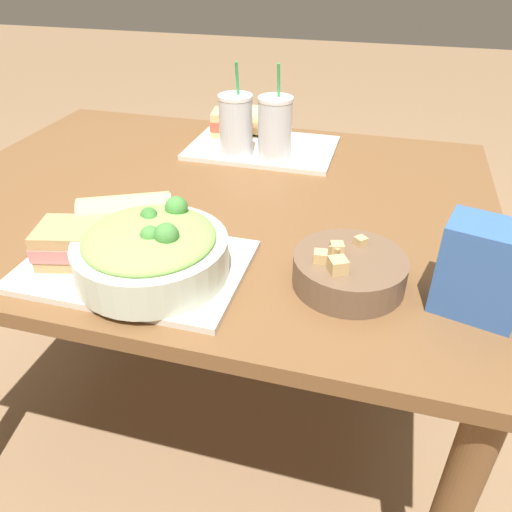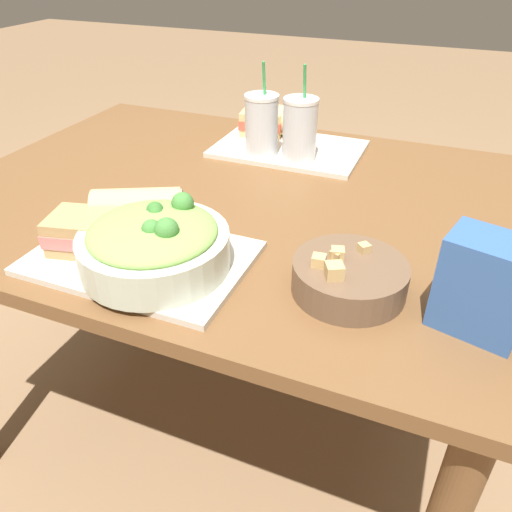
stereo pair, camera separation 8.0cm
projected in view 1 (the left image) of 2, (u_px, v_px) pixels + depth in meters
name	position (u px, v px, depth m)	size (l,w,h in m)	color
ground_plane	(221.00, 412.00, 1.49)	(12.00, 12.00, 0.00)	#846647
dining_table	(211.00, 231.00, 1.15)	(1.22, 0.94, 0.72)	brown
tray_near	(136.00, 266.00, 0.85)	(0.37, 0.25, 0.01)	beige
tray_far	(262.00, 148.00, 1.30)	(0.37, 0.25, 0.01)	beige
salad_bowl	(151.00, 250.00, 0.80)	(0.25, 0.25, 0.11)	beige
soup_bowl	(349.00, 270.00, 0.80)	(0.18, 0.18, 0.08)	brown
sandwich_near	(74.00, 243.00, 0.84)	(0.14, 0.12, 0.06)	tan
baguette_near	(127.00, 216.00, 0.90)	(0.18, 0.14, 0.08)	tan
sandwich_far	(233.00, 123.00, 1.36)	(0.13, 0.10, 0.06)	tan
baguette_far	(254.00, 120.00, 1.35)	(0.16, 0.09, 0.08)	tan
drink_cup_dark	(236.00, 127.00, 1.22)	(0.08, 0.08, 0.22)	silver
drink_cup_red	(275.00, 130.00, 1.19)	(0.08, 0.08, 0.22)	silver
chip_bag	(482.00, 270.00, 0.72)	(0.14, 0.11, 0.15)	#335BA3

